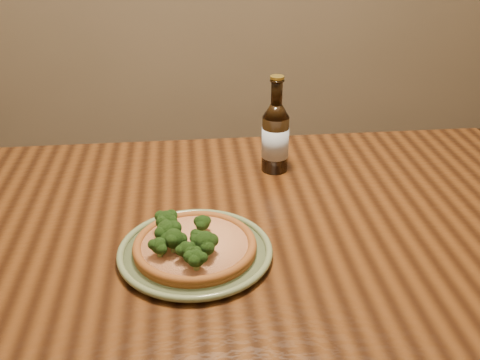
{
  "coord_description": "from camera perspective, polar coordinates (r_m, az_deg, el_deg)",
  "views": [
    {
      "loc": [
        -0.07,
        -0.94,
        1.4
      ],
      "look_at": [
        0.04,
        0.16,
        0.82
      ],
      "focal_mm": 42.0,
      "sensor_mm": 36.0,
      "label": 1
    }
  ],
  "objects": [
    {
      "name": "beer_bottle",
      "position": [
        1.41,
        3.61,
        4.42
      ],
      "size": [
        0.07,
        0.07,
        0.25
      ],
      "rotation": [
        0.0,
        0.0,
        0.01
      ],
      "color": "black",
      "rests_on": "table"
    },
    {
      "name": "table",
      "position": [
        1.29,
        -1.51,
        -7.68
      ],
      "size": [
        1.6,
        0.9,
        0.75
      ],
      "color": "#4D2910",
      "rests_on": "ground"
    },
    {
      "name": "pizza",
      "position": [
        1.11,
        -4.82,
        -6.56
      ],
      "size": [
        0.24,
        0.24,
        0.07
      ],
      "rotation": [
        0.0,
        0.0,
        0.09
      ],
      "color": "brown",
      "rests_on": "plate"
    },
    {
      "name": "plate",
      "position": [
        1.12,
        -4.58,
        -7.26
      ],
      "size": [
        0.31,
        0.31,
        0.02
      ],
      "rotation": [
        0.0,
        0.0,
        -0.04
      ],
      "color": "#6D7C55",
      "rests_on": "table"
    }
  ]
}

